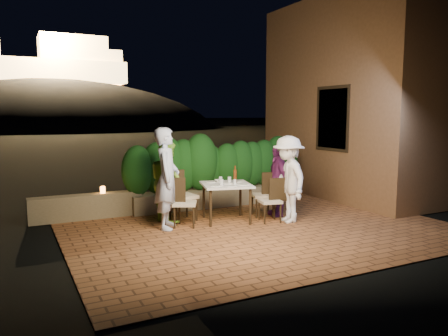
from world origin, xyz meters
TOP-DOWN VIEW (x-y plane):
  - ground at (0.00, 0.00)m, footprint 400.00×400.00m
  - terrace_floor at (0.00, 0.50)m, footprint 7.00×6.00m
  - building_wall at (3.60, 2.00)m, footprint 1.60×5.00m
  - window_pane at (2.82, 1.50)m, footprint 0.08×1.00m
  - window_frame at (2.81, 1.50)m, footprint 0.06×1.15m
  - planter at (0.20, 2.30)m, footprint 4.20×0.55m
  - hedge at (0.20, 2.30)m, footprint 4.00×0.70m
  - parapet at (-2.80, 2.30)m, footprint 2.20×0.30m
  - hill at (2.00, 60.00)m, footprint 52.00×40.00m
  - fortress at (2.00, 60.00)m, footprint 26.00×8.00m
  - dining_table at (-0.35, 0.87)m, footprint 1.14×1.14m
  - plate_nw at (-0.65, 0.71)m, footprint 0.23×0.23m
  - plate_sw at (-0.56, 1.18)m, footprint 0.21×0.21m
  - plate_ne at (-0.11, 0.62)m, footprint 0.24×0.24m
  - plate_se at (-0.00, 1.00)m, footprint 0.20×0.20m
  - plate_centre at (-0.31, 0.89)m, footprint 0.23×0.23m
  - plate_front at (-0.40, 0.56)m, footprint 0.21×0.21m
  - glass_nw at (-0.51, 0.76)m, footprint 0.07×0.07m
  - glass_sw at (-0.39, 1.07)m, footprint 0.07×0.07m
  - glass_ne at (-0.23, 0.74)m, footprint 0.06×0.06m
  - glass_se at (-0.24, 0.96)m, footprint 0.07×0.07m
  - beer_bottle at (-0.15, 0.89)m, footprint 0.07×0.07m
  - bowl at (-0.37, 1.17)m, footprint 0.20×0.20m
  - chair_left_front at (-1.24, 0.86)m, footprint 0.58×0.58m
  - chair_left_back at (-1.09, 1.31)m, footprint 0.54×0.54m
  - chair_right_front at (0.39, 0.44)m, footprint 0.48×0.48m
  - chair_right_back at (0.51, 0.91)m, footprint 0.53×0.53m
  - diner_blue at (-1.57, 0.88)m, footprint 0.70×0.81m
  - diner_green at (-1.39, 1.39)m, footprint 0.68×0.83m
  - diner_white at (0.70, 0.29)m, footprint 0.77×1.17m
  - diner_purple at (0.82, 0.83)m, footprint 0.54×0.92m
  - parapet_lamp at (-2.47, 2.30)m, footprint 0.10×0.10m

SIDE VIEW (x-z plane):
  - hill at x=2.00m, z-range -15.00..7.00m
  - terrace_floor at x=0.00m, z-range -0.15..0.00m
  - ground at x=0.00m, z-range -0.02..-0.02m
  - planter at x=0.20m, z-range 0.00..0.40m
  - parapet at x=-2.80m, z-range 0.00..0.50m
  - dining_table at x=-0.35m, z-range 0.00..0.75m
  - chair_right_front at x=0.39m, z-range 0.00..0.86m
  - chair_right_back at x=0.51m, z-range 0.00..0.92m
  - chair_left_front at x=-1.24m, z-range 0.00..0.93m
  - chair_left_back at x=-1.09m, z-range 0.00..1.02m
  - parapet_lamp at x=-2.47m, z-range 0.50..0.64m
  - diner_purple at x=0.82m, z-range 0.00..1.48m
  - plate_se at x=0.00m, z-range 0.75..0.76m
  - plate_front at x=-0.40m, z-range 0.75..0.76m
  - plate_sw at x=-0.56m, z-range 0.75..0.76m
  - plate_nw at x=-0.65m, z-range 0.75..0.76m
  - plate_centre at x=-0.31m, z-range 0.75..0.76m
  - plate_ne at x=-0.11m, z-range 0.75..0.76m
  - bowl at x=-0.37m, z-range 0.75..0.79m
  - glass_ne at x=-0.23m, z-range 0.75..0.85m
  - diner_green at x=-1.39m, z-range 0.00..1.60m
  - glass_sw at x=-0.39m, z-range 0.75..0.87m
  - glass_nw at x=-0.51m, z-range 0.75..0.87m
  - glass_se at x=-0.24m, z-range 0.75..0.87m
  - diner_white at x=0.70m, z-range 0.00..1.70m
  - beer_bottle at x=-0.15m, z-range 0.75..1.10m
  - diner_blue at x=-1.57m, z-range 0.00..1.87m
  - hedge at x=0.20m, z-range 0.40..1.50m
  - window_pane at x=2.82m, z-range 1.30..2.70m
  - window_frame at x=2.81m, z-range 1.23..2.77m
  - building_wall at x=3.60m, z-range 0.00..5.00m
  - fortress at x=2.00m, z-range 6.50..14.50m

